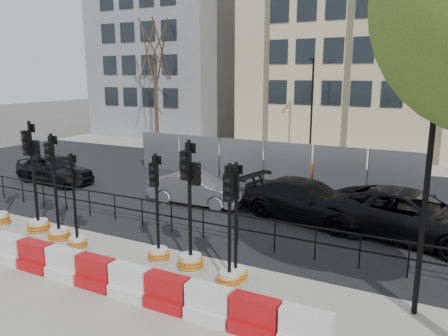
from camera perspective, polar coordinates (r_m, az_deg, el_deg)
The scene contains 23 objects.
ground at distance 13.73m, azimuth -9.68°, elevation -9.86°, with size 120.00×120.00×0.00m, color #51514C.
sidewalk_near at distance 11.71m, azimuth -18.85°, elevation -14.37°, with size 40.00×6.00×0.02m, color gray.
road at distance 19.44m, azimuth 2.86°, elevation -3.01°, with size 40.00×14.00×0.03m, color black.
sidewalk_far at distance 27.68m, azimuth 10.70°, elevation 1.37°, with size 40.00×4.00×0.02m, color gray.
building_grey at distance 38.81m, azimuth -6.89°, elevation 14.92°, with size 11.00×9.06×14.00m.
building_cream at distance 32.79m, azimuth 18.14°, elevation 18.44°, with size 15.00×10.06×18.00m.
kerb_railing at distance 14.40m, azimuth -6.89°, elevation -5.80°, with size 18.00×0.04×1.00m.
heras_fencing at distance 21.89m, azimuth 4.70°, elevation 0.57°, with size 14.33×1.72×2.00m.
lamp_post_far at distance 26.15m, azimuth 11.37°, elevation 7.83°, with size 0.12×0.56×6.00m.
lamp_post_near at distance 9.72m, azimuth 25.14°, elevation -0.20°, with size 0.12×0.56×6.00m.
tree_bare_far at distance 31.77m, azimuth -9.07°, elevation 14.84°, with size 2.00×2.00×9.00m.
barrier_row at distance 11.68m, azimuth -18.26°, elevation -12.46°, with size 12.55×0.50×0.80m.
traffic_signal_b at distance 15.40m, azimuth -23.27°, elevation -4.79°, with size 0.73×0.73×3.68m.
traffic_signal_c at distance 14.50m, azimuth -20.90°, elevation -6.36°, with size 0.67×0.67×3.39m.
traffic_signal_d at distance 13.73m, azimuth -18.72°, elevation -7.27°, with size 0.57×0.57×2.90m.
traffic_signal_e at distance 12.36m, azimuth -8.61°, elevation -9.23°, with size 0.60×0.60×3.05m.
traffic_signal_f at distance 11.64m, azimuth -4.41°, elevation -9.41°, with size 0.69×0.69×3.50m.
traffic_signal_g at distance 10.84m, azimuth 0.69°, elevation -12.19°, with size 0.61×0.61×3.10m.
traffic_signal_h at distance 11.07m, azimuth 1.51°, elevation -11.69°, with size 0.60×0.60×3.07m.
car_a at distance 22.23m, azimuth -21.31°, elevation -0.06°, with size 4.30×2.01×1.42m, color black.
car_b at distance 17.39m, azimuth -3.55°, elevation -2.74°, with size 3.95×1.60×1.28m, color #525257.
car_c at distance 15.75m, azimuth 10.90°, elevation -4.25°, with size 5.23×2.99×1.43m, color black.
car_d at distance 14.96m, azimuth 23.06°, elevation -5.70°, with size 5.95×3.69×1.54m, color black.
Camera 1 is at (7.82, -10.05, 5.12)m, focal length 35.00 mm.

